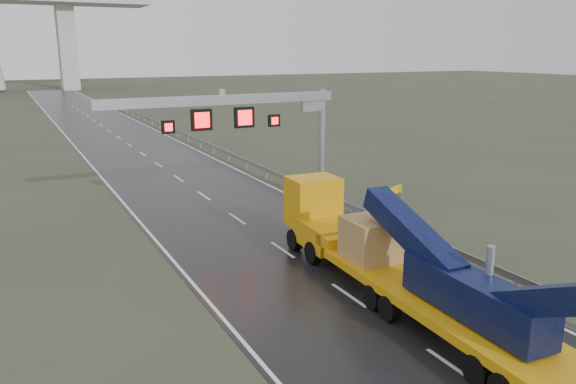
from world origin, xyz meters
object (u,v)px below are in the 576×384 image
sign_gantry (255,118)px  exit_sign_pair (394,199)px  heavy_haul_truck (388,256)px  striped_barrier (332,200)px

sign_gantry → exit_sign_pair: size_ratio=6.12×
heavy_haul_truck → striped_barrier: heavy_haul_truck is taller
sign_gantry → striped_barrier: size_ratio=12.37×
heavy_haul_truck → exit_sign_pair: bearing=53.3°
sign_gantry → striped_barrier: 6.96m
heavy_haul_truck → striped_barrier: bearing=71.0°
striped_barrier → heavy_haul_truck: bearing=-117.0°
sign_gantry → exit_sign_pair: sign_gantry is taller
heavy_haul_truck → striped_barrier: size_ratio=15.25×
striped_barrier → sign_gantry: bearing=138.0°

